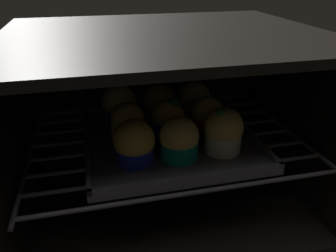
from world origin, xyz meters
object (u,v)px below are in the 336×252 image
object	(u,v)px
muffin_row2_col0	(119,105)
muffin_row2_col1	(160,104)
muffin_row0_col0	(134,143)
muffin_row0_col1	(179,140)
muffin_row1_col1	(170,120)
muffin_row1_col2	(207,116)
baking_tray	(168,138)
muffin_row0_col2	(223,131)
muffin_row2_col2	(194,100)
muffin_row1_col0	(128,124)

from	to	relation	value
muffin_row2_col0	muffin_row2_col1	distance (cm)	8.75
muffin_row0_col0	muffin_row0_col1	xyz separation A→B (cm)	(7.91, -0.50, -0.06)
muffin_row1_col1	muffin_row2_col1	xyz separation A→B (cm)	(-0.30, 8.27, 0.14)
muffin_row1_col2	muffin_row2_col0	size ratio (longest dim) A/B	0.92
muffin_row0_col1	muffin_row1_col2	distance (cm)	11.57
muffin_row1_col2	muffin_row1_col1	bearing A→B (deg)	178.43
baking_tray	muffin_row0_col2	distance (cm)	12.44
muffin_row0_col2	muffin_row1_col2	world-z (taller)	muffin_row0_col2
muffin_row2_col1	muffin_row2_col2	bearing A→B (deg)	1.27
baking_tray	muffin_row2_col1	distance (cm)	9.29
muffin_row2_col2	muffin_row1_col1	bearing A→B (deg)	-132.58
baking_tray	muffin_row2_col0	world-z (taller)	muffin_row2_col0
muffin_row0_col2	muffin_row2_col0	bearing A→B (deg)	135.85
muffin_row0_col2	muffin_row0_col0	bearing A→B (deg)	179.86
muffin_row0_col0	muffin_row2_col1	distance (cm)	18.07
muffin_row0_col0	muffin_row2_col0	bearing A→B (deg)	92.62
muffin_row0_col1	muffin_row2_col0	world-z (taller)	muffin_row2_col0
baking_tray	muffin_row2_col1	bearing A→B (deg)	89.48
muffin_row1_col0	muffin_row0_col2	bearing A→B (deg)	-26.61
muffin_row0_col2	muffin_row2_col1	bearing A→B (deg)	117.29
muffin_row0_col0	muffin_row1_col2	world-z (taller)	same
muffin_row2_col1	muffin_row2_col2	distance (cm)	8.06
baking_tray	muffin_row2_col2	distance (cm)	12.50
baking_tray	muffin_row0_col0	size ratio (longest dim) A/B	4.20
muffin_row1_col0	baking_tray	bearing A→B (deg)	-1.73
muffin_row1_col0	muffin_row0_col0	bearing A→B (deg)	-89.97
muffin_row1_col0	muffin_row2_col0	size ratio (longest dim) A/B	0.89
muffin_row1_col0	muffin_row2_col2	size ratio (longest dim) A/B	0.94
baking_tray	muffin_row0_col1	size ratio (longest dim) A/B	4.23
muffin_row0_col2	muffin_row1_col1	bearing A→B (deg)	135.38
muffin_row1_col0	muffin_row2_col1	world-z (taller)	muffin_row2_col1
muffin_row2_col0	muffin_row2_col1	size ratio (longest dim) A/B	1.07
muffin_row0_col1	muffin_row0_col0	bearing A→B (deg)	176.39
muffin_row1_col1	muffin_row2_col1	bearing A→B (deg)	92.06
baking_tray	muffin_row1_col2	xyz separation A→B (cm)	(8.15, -0.19, 4.05)
muffin_row1_col1	muffin_row1_col2	xyz separation A→B (cm)	(7.78, -0.21, -0.00)
muffin_row0_col0	muffin_row2_col1	xyz separation A→B (cm)	(7.97, 16.21, 0.14)
baking_tray	muffin_row2_col2	world-z (taller)	muffin_row2_col2
muffin_row1_col0	muffin_row0_col1	bearing A→B (deg)	-47.56
muffin_row2_col2	muffin_row0_col2	bearing A→B (deg)	-88.87
muffin_row0_col1	muffin_row2_col0	bearing A→B (deg)	116.92
muffin_row2_col0	muffin_row1_col2	bearing A→B (deg)	-27.76
muffin_row1_col2	muffin_row1_col0	bearing A→B (deg)	178.47
baking_tray	muffin_row2_col0	distance (cm)	13.08
muffin_row0_col2	muffin_row1_col1	distance (cm)	11.37
muffin_row1_col1	muffin_row2_col1	distance (cm)	8.28
muffin_row1_col2	muffin_row2_col2	distance (cm)	8.67
muffin_row0_col0	muffin_row1_col2	xyz separation A→B (cm)	(16.05, 7.73, 0.01)
muffin_row2_col2	muffin_row1_col0	bearing A→B (deg)	-152.83
baking_tray	muffin_row0_col1	bearing A→B (deg)	-89.91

